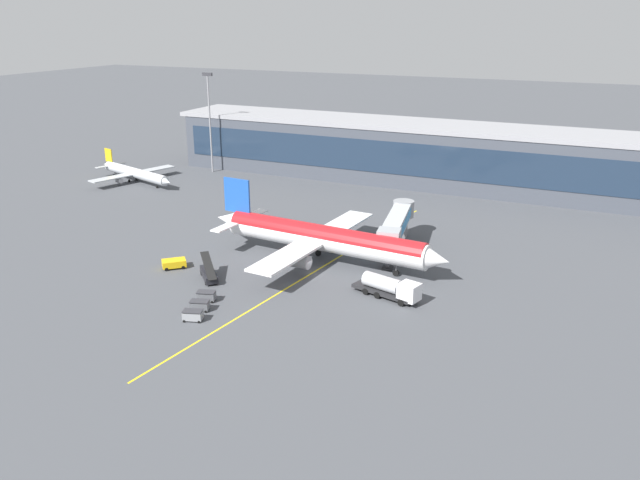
{
  "coord_description": "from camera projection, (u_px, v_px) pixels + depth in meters",
  "views": [
    {
      "loc": [
        41.35,
        -85.75,
        39.3
      ],
      "look_at": [
        -0.15,
        4.29,
        4.5
      ],
      "focal_mm": 36.0,
      "sensor_mm": 36.0,
      "label": 1
    }
  ],
  "objects": [
    {
      "name": "ground_plane",
      "position": [
        310.0,
        275.0,
        102.83
      ],
      "size": [
        700.0,
        700.0,
        0.0
      ],
      "primitive_type": "plane",
      "color": "#47494F"
    },
    {
      "name": "apron_lead_in_line",
      "position": [
        316.0,
        271.0,
        104.45
      ],
      "size": [
        10.3,
        79.41,
        0.01
      ],
      "primitive_type": "cube",
      "rotation": [
        0.0,
        0.0,
        -0.13
      ],
      "color": "yellow",
      "rests_on": "ground_plane"
    },
    {
      "name": "terminal_building",
      "position": [
        481.0,
        158.0,
        151.49
      ],
      "size": [
        158.76,
        18.49,
        14.68
      ],
      "color": "#424751",
      "rests_on": "ground_plane"
    },
    {
      "name": "main_airliner",
      "position": [
        323.0,
        238.0,
        107.09
      ],
      "size": [
        44.15,
        34.96,
        12.22
      ],
      "color": "white",
      "rests_on": "ground_plane"
    },
    {
      "name": "jet_bridge",
      "position": [
        397.0,
        222.0,
        111.89
      ],
      "size": [
        6.98,
        20.89,
        6.86
      ],
      "color": "#B2B7BC",
      "rests_on": "ground_plane"
    },
    {
      "name": "fuel_tanker",
      "position": [
        390.0,
        287.0,
        93.61
      ],
      "size": [
        11.08,
        5.21,
        3.25
      ],
      "color": "#232326",
      "rests_on": "ground_plane"
    },
    {
      "name": "pushback_tug",
      "position": [
        174.0,
        263.0,
        105.33
      ],
      "size": [
        4.35,
        4.28,
        1.4
      ],
      "color": "yellow",
      "rests_on": "ground_plane"
    },
    {
      "name": "belt_loader",
      "position": [
        209.0,
        273.0,
        100.69
      ],
      "size": [
        5.75,
        5.88,
        3.49
      ],
      "color": "black",
      "rests_on": "ground_plane"
    },
    {
      "name": "baggage_cart_0",
      "position": [
        193.0,
        315.0,
        87.15
      ],
      "size": [
        2.99,
        2.29,
        1.48
      ],
      "color": "gray",
      "rests_on": "ground_plane"
    },
    {
      "name": "baggage_cart_1",
      "position": [
        200.0,
        305.0,
        90.15
      ],
      "size": [
        2.99,
        2.29,
        1.48
      ],
      "color": "#595B60",
      "rests_on": "ground_plane"
    },
    {
      "name": "baggage_cart_2",
      "position": [
        206.0,
        296.0,
        93.14
      ],
      "size": [
        2.99,
        2.29,
        1.48
      ],
      "color": "#595B60",
      "rests_on": "ground_plane"
    },
    {
      "name": "commuter_jet_near",
      "position": [
        135.0,
        173.0,
        159.15
      ],
      "size": [
        28.3,
        22.92,
        6.89
      ],
      "color": "#B2B7BC",
      "rests_on": "ground_plane"
    },
    {
      "name": "apron_light_mast_0",
      "position": [
        210.0,
        116.0,
        165.61
      ],
      "size": [
        2.8,
        0.5,
        25.62
      ],
      "color": "gray",
      "rests_on": "ground_plane"
    }
  ]
}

